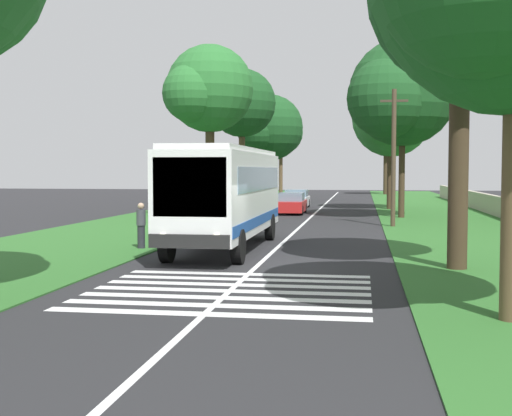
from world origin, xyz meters
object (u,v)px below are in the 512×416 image
Objects in this scene: roadside_tree_left_1 at (269,129)px; roadside_tree_right_4 at (390,120)px; trailing_car_0 at (291,204)px; pedestrian at (141,225)px; trailing_car_1 at (297,199)px; utility_pole at (394,155)px; roadside_tree_right_1 at (399,95)px; roadside_tree_left_0 at (241,105)px; roadside_tree_right_2 at (455,1)px; coach_bus at (227,191)px; roadside_tree_left_3 at (280,134)px; roadside_tree_right_0 at (385,137)px; roadside_tree_left_2 at (207,91)px.

roadside_tree_left_1 is 1.02× the size of roadside_tree_right_4.
trailing_car_0 is 2.54× the size of pedestrian.
utility_pole reaches higher than trailing_car_1.
roadside_tree_right_1 is (-3.09, -6.81, 6.77)m from trailing_car_0.
roadside_tree_left_1 is at bearing 20.33° from utility_pole.
roadside_tree_left_0 is 29.81m from pedestrian.
utility_pole is at bearing 3.87° from roadside_tree_right_2.
utility_pole is (-27.66, -10.25, -3.03)m from roadside_tree_left_1.
coach_bus is 1.05× the size of roadside_tree_right_2.
roadside_tree_left_0 is (7.75, 4.83, 7.37)m from trailing_car_0.
coach_bus is at bearing 149.16° from utility_pole.
roadside_tree_left_3 is 52.72m from roadside_tree_right_2.
roadside_tree_right_1 is (-21.07, -10.81, 0.72)m from roadside_tree_left_1.
coach_bus is 1.03× the size of roadside_tree_right_1.
roadside_tree_right_2 reaches higher than roadside_tree_left_1.
trailing_car_1 is (7.07, 0.33, 0.00)m from trailing_car_0.
roadside_tree_left_1 is 22.30m from roadside_tree_right_0.
roadside_tree_left_2 is 1.00× the size of roadside_tree_right_2.
roadside_tree_left_0 is at bearing 177.46° from roadside_tree_left_3.
roadside_tree_left_3 reaches higher than utility_pole.
trailing_car_1 is at bearing 165.94° from roadside_tree_right_0.
roadside_tree_right_2 is 15.75m from utility_pole.
roadside_tree_left_2 is 1.51× the size of utility_pole.
roadside_tree_left_1 is at bearing 42.17° from roadside_tree_right_4.
roadside_tree_left_0 is 11.77m from roadside_tree_left_2.
roadside_tree_right_0 is at bearing -0.60° from roadside_tree_right_1.
trailing_car_1 is 18.25m from utility_pole.
coach_bus is at bearing 172.60° from roadside_tree_right_0.
roadside_tree_right_2 is (-62.09, -0.04, 0.96)m from roadside_tree_right_0.
roadside_tree_right_4 is at bearing -152.49° from roadside_tree_left_3.
roadside_tree_left_0 reaches higher than roadside_tree_left_1.
coach_bus is 28.11m from roadside_tree_right_4.
trailing_car_1 is 20.83m from roadside_tree_left_3.
roadside_tree_right_2 is (-21.76, -0.47, 0.37)m from roadside_tree_right_1.
utility_pole is (15.17, 1.03, -4.12)m from roadside_tree_right_2.
coach_bus is 1.05× the size of roadside_tree_left_2.
roadside_tree_left_2 is at bearing 15.25° from coach_bus.
roadside_tree_left_2 is at bearing 4.64° from pedestrian.
roadside_tree_right_0 is at bearing -7.40° from coach_bus.
roadside_tree_left_3 is 23.01m from roadside_tree_right_4.
roadside_tree_left_2 is (-4.02, 4.82, 7.11)m from trailing_car_0.
roadside_tree_left_0 is at bearing 2.79° from pedestrian.
pedestrian is at bearing -175.36° from roadside_tree_left_2.
roadside_tree_left_1 reaches higher than roadside_tree_left_3.
pedestrian is (-39.14, -0.58, -5.81)m from roadside_tree_left_1.
trailing_car_1 is 13.01m from roadside_tree_left_1.
coach_bus is 1.13× the size of roadside_tree_left_1.
roadside_tree_left_1 is (17.98, 4.00, 6.05)m from trailing_car_0.
trailing_car_0 is 26.85m from roadside_tree_right_2.
roadside_tree_left_2 reaches higher than roadside_tree_right_4.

